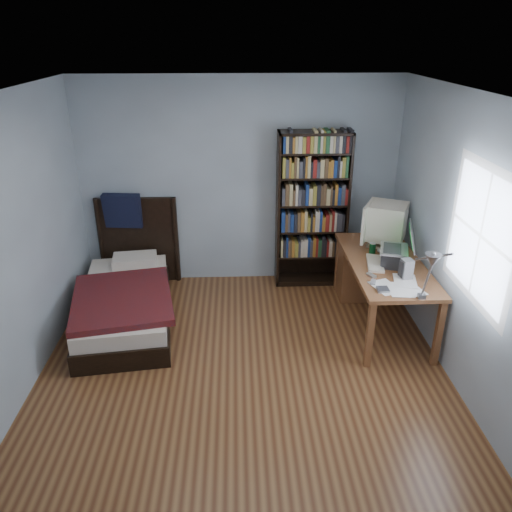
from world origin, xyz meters
The scene contains 14 objects.
room centered at (0.03, 0.00, 1.25)m, with size 4.20×4.24×2.50m.
desk centered at (1.50, 1.39, 0.42)m, with size 0.75×1.65×0.73m.
crt_monitor centered at (1.58, 1.35, 1.01)m, with size 0.59×0.54×0.50m.
laptop centered at (1.57, 0.85, 0.85)m, with size 0.45×0.43×0.44m.
desk_lamp centered at (1.48, -0.25, 1.26)m, with size 0.25×0.55×0.65m.
keyboard centered at (1.38, 0.86, 0.74)m, with size 0.16×0.41×0.03m, color beige.
speaker centered at (1.59, 0.54, 0.83)m, with size 0.10×0.10×0.20m, color gray.
soda_can centered at (1.41, 1.12, 0.79)m, with size 0.07×0.07×0.13m, color #083B1A.
mouse centered at (1.51, 1.17, 0.75)m, with size 0.06×0.11×0.04m, color silver.
phone_silver centered at (1.27, 0.60, 0.74)m, with size 0.05×0.10×0.02m, color #ADADB1.
phone_grey centered at (1.25, 0.45, 0.74)m, with size 0.05×0.10×0.02m, color gray.
external_drive centered at (1.30, 0.30, 0.74)m, with size 0.11×0.11×0.02m, color gray.
bookshelf centered at (0.87, 1.94, 0.95)m, with size 0.85×0.30×1.89m.
bed centered at (-1.26, 1.14, 0.26)m, with size 1.20×2.05×1.16m.
Camera 1 is at (-0.04, -3.72, 2.92)m, focal length 35.00 mm.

